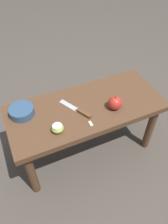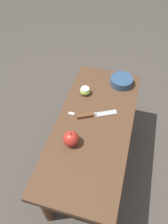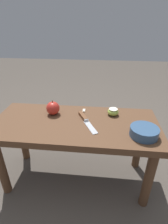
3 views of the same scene
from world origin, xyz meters
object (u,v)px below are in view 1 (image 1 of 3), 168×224
(wooden_bench, at_px, (86,114))
(apple_whole, at_px, (115,103))
(apple_cut, at_px, (58,128))
(knife, at_px, (80,111))
(bowl, at_px, (22,111))

(wooden_bench, distance_m, apple_whole, 0.21)
(apple_whole, xyz_separation_m, apple_cut, (0.39, 0.03, -0.02))
(apple_cut, bearing_deg, knife, -153.70)
(bowl, bearing_deg, apple_cut, 125.93)
(wooden_bench, bearing_deg, apple_whole, 150.74)
(apple_whole, relative_size, apple_cut, 1.35)
(wooden_bench, relative_size, apple_whole, 10.42)
(bowl, bearing_deg, wooden_bench, 165.88)
(knife, xyz_separation_m, apple_whole, (-0.21, 0.06, 0.03))
(apple_whole, bearing_deg, bowl, -18.77)
(knife, bearing_deg, bowl, 41.79)
(apple_cut, distance_m, bowl, 0.26)
(knife, bearing_deg, apple_whole, -132.07)
(apple_whole, xyz_separation_m, bowl, (0.54, -0.18, -0.02))
(wooden_bench, relative_size, apple_cut, 14.04)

